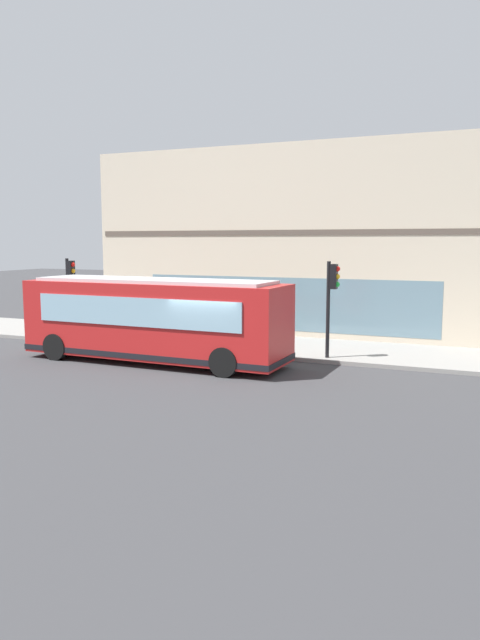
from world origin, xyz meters
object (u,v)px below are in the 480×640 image
Objects in this scene: city_bus_nearside at (153,320)px; traffic_light_down_block at (70,283)px; fire_hydrant at (234,335)px; pedestrian_near_hydrant at (139,319)px; newspaper_vending_box at (260,333)px; traffic_light_near_corner at (332,291)px.

traffic_light_down_block is at bearing 65.28° from city_bus_nearside.
traffic_light_down_block is at bearing 99.86° from fire_hydrant.
newspaper_vending_box is (1.64, -4.89, -0.54)m from pedestrian_near_hydrant.
newspaper_vending_box is (0.42, -1.01, 0.09)m from fire_hydrant.
city_bus_nearside is at bearing 113.70° from traffic_light_near_corner.
fire_hydrant is 4.12m from pedestrian_near_hydrant.
city_bus_nearside is 13.64× the size of fire_hydrant.
city_bus_nearside is at bearing -139.05° from pedestrian_near_hydrant.
city_bus_nearside is at bearing 159.68° from fire_hydrant.
traffic_light_down_block reaches higher than pedestrian_near_hydrant.
newspaper_vending_box is at bearing -29.48° from city_bus_nearside.
pedestrian_near_hydrant is 5.19m from newspaper_vending_box.
newspaper_vending_box is at bearing -67.66° from fire_hydrant.
city_bus_nearside is 2.84× the size of traffic_light_near_corner.
fire_hydrant is 0.43× the size of pedestrian_near_hydrant.
newspaper_vending_box is at bearing 62.66° from traffic_light_near_corner.
city_bus_nearside is 5.84× the size of pedestrian_near_hydrant.
traffic_light_down_block is 3.91× the size of newspaper_vending_box.
pedestrian_near_hydrant is 1.92× the size of newspaper_vending_box.
traffic_light_near_corner is 4.80× the size of fire_hydrant.
traffic_light_near_corner is at bearing -107.07° from fire_hydrant.
traffic_light_near_corner reaches higher than city_bus_nearside.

